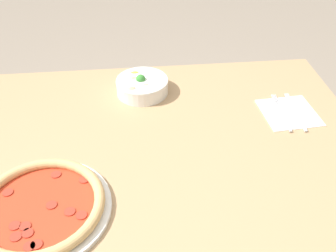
# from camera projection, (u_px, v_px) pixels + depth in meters

# --- Properties ---
(dining_table) EXTENTS (1.39, 0.97, 0.76)m
(dining_table) POSITION_uv_depth(u_px,v_px,m) (137.00, 176.00, 1.12)
(dining_table) COLOR tan
(dining_table) RESTS_ON ground_plane
(pizza) EXTENTS (0.34, 0.34, 0.04)m
(pizza) POSITION_uv_depth(u_px,v_px,m) (41.00, 207.00, 0.89)
(pizza) COLOR white
(pizza) RESTS_ON dining_table
(bowl) EXTENTS (0.18, 0.18, 0.07)m
(bowl) POSITION_uv_depth(u_px,v_px,m) (142.00, 85.00, 1.28)
(bowl) COLOR white
(bowl) RESTS_ON dining_table
(napkin) EXTENTS (0.18, 0.18, 0.00)m
(napkin) POSITION_uv_depth(u_px,v_px,m) (289.00, 113.00, 1.21)
(napkin) COLOR white
(napkin) RESTS_ON dining_table
(fork) EXTENTS (0.02, 0.20, 0.00)m
(fork) POSITION_uv_depth(u_px,v_px,m) (282.00, 112.00, 1.20)
(fork) COLOR silver
(fork) RESTS_ON napkin
(knife) EXTENTS (0.02, 0.20, 0.01)m
(knife) POSITION_uv_depth(u_px,v_px,m) (296.00, 113.00, 1.20)
(knife) COLOR silver
(knife) RESTS_ON napkin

